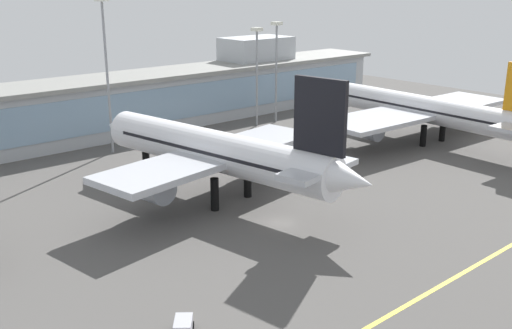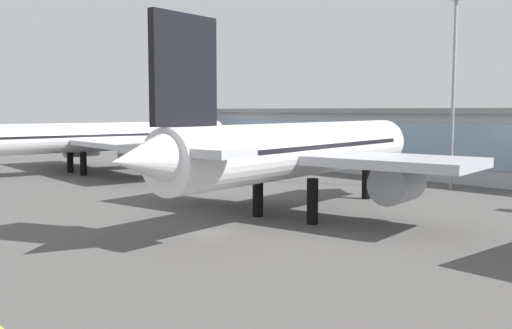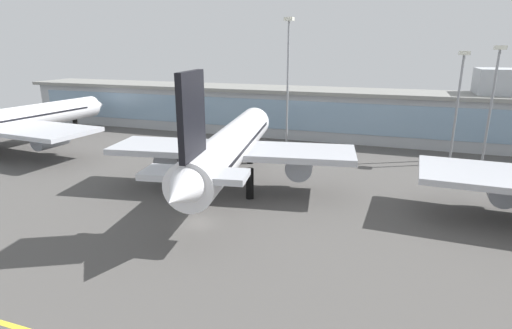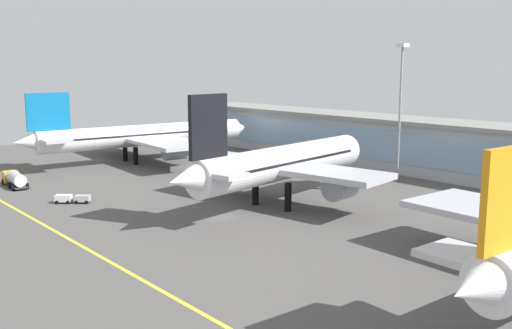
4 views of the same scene
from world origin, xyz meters
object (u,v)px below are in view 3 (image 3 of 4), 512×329
Objects in this scene: apron_light_mast_centre at (288,65)px; apron_light_mast_east at (494,87)px; apron_light_mast_west at (459,89)px; airliner_near_right at (231,147)px.

apron_light_mast_centre is 38.17m from apron_light_mast_east.
apron_light_mast_west is 0.96× the size of apron_light_mast_east.
airliner_near_right is 44.43m from apron_light_mast_west.
apron_light_mast_centre reaches higher than apron_light_mast_west.
apron_light_mast_west is 5.50m from apron_light_mast_east.
airliner_near_right is at bearing -138.13° from apron_light_mast_west.
apron_light_mast_centre reaches higher than apron_light_mast_east.
apron_light_mast_east is (38.03, -1.21, -3.04)m from apron_light_mast_centre.
apron_light_mast_west is at bearing -179.03° from apron_light_mast_east.
airliner_near_right is 2.38× the size of apron_light_mast_west.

